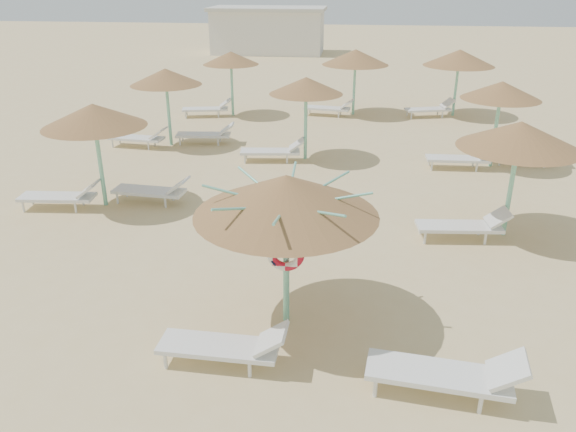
# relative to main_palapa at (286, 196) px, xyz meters

# --- Properties ---
(ground) EXTENTS (120.00, 120.00, 0.00)m
(ground) POSITION_rel_main_palapa_xyz_m (0.25, -0.19, -2.35)
(ground) COLOR #D1B77F
(ground) RESTS_ON ground
(main_palapa) EXTENTS (3.02, 3.02, 2.71)m
(main_palapa) POSITION_rel_main_palapa_xyz_m (0.00, 0.00, 0.00)
(main_palapa) COLOR #75CBAF
(main_palapa) RESTS_ON ground
(lounger_main_a) EXTENTS (2.02, 0.66, 0.73)m
(lounger_main_a) POSITION_rel_main_palapa_xyz_m (-0.76, -1.32, -2.00)
(lounger_main_a) COLOR silver
(lounger_main_a) RESTS_ON ground
(lounger_main_b) EXTENTS (2.25, 0.89, 0.80)m
(lounger_main_b) POSITION_rel_main_palapa_xyz_m (2.54, -1.61, -1.97)
(lounger_main_b) COLOR silver
(lounger_main_b) RESTS_ON ground
(palapa_field) EXTENTS (15.01, 14.70, 2.72)m
(palapa_field) POSITION_rel_main_palapa_xyz_m (0.49, 10.81, -0.06)
(palapa_field) COLOR #75CBAF
(palapa_field) RESTS_ON ground
(service_hut) EXTENTS (8.40, 4.40, 3.25)m
(service_hut) POSITION_rel_main_palapa_xyz_m (-5.75, 34.81, -0.71)
(service_hut) COLOR silver
(service_hut) RESTS_ON ground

